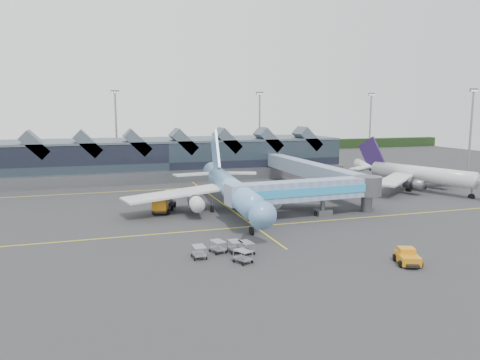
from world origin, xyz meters
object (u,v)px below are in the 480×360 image
object	(u,v)px
regional_jet	(416,174)
fuel_truck	(165,200)
main_airliner	(230,188)
jet_bridge	(317,190)
pushback_tug	(408,257)

from	to	relation	value
regional_jet	fuel_truck	world-z (taller)	regional_jet
main_airliner	jet_bridge	bearing A→B (deg)	-27.60
pushback_tug	fuel_truck	bearing A→B (deg)	141.14
regional_jet	pushback_tug	distance (m)	51.46
main_airliner	jet_bridge	world-z (taller)	main_airliner
regional_jet	fuel_truck	xyz separation A→B (m)	(-53.90, -3.92, -1.80)
main_airliner	jet_bridge	size ratio (longest dim) A/B	1.53
fuel_truck	pushback_tug	world-z (taller)	fuel_truck
main_airliner	pushback_tug	distance (m)	34.25
main_airliner	regional_jet	distance (m)	44.05
main_airliner	fuel_truck	world-z (taller)	main_airliner
regional_jet	pushback_tug	size ratio (longest dim) A/B	7.41
regional_jet	fuel_truck	bearing A→B (deg)	164.94
main_airliner	pushback_tug	size ratio (longest dim) A/B	9.82
regional_jet	fuel_truck	size ratio (longest dim) A/B	3.47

